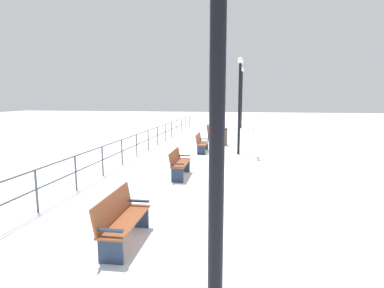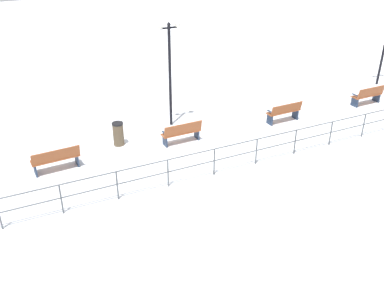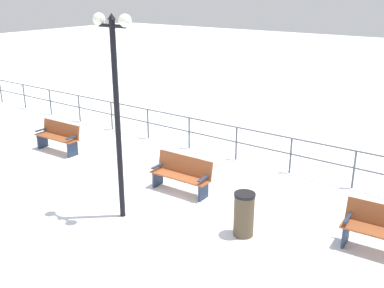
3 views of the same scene
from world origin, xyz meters
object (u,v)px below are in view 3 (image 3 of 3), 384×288
(bench_second, at_px, (58,136))
(trash_bin, at_px, (244,214))
(bench_third, at_px, (182,174))
(lamppost_middle, at_px, (115,85))

(bench_second, bearing_deg, trash_bin, 80.22)
(bench_second, height_order, bench_third, bench_second)
(bench_third, relative_size, trash_bin, 1.70)
(bench_third, height_order, trash_bin, trash_bin)
(lamppost_middle, xyz_separation_m, trash_bin, (-0.86, 2.59, -2.50))
(bench_second, distance_m, trash_bin, 7.18)
(bench_third, xyz_separation_m, trash_bin, (0.93, 2.28, 0.00))
(bench_second, xyz_separation_m, lamppost_middle, (1.89, 4.52, 2.48))
(bench_second, xyz_separation_m, bench_third, (0.10, 4.83, -0.02))
(lamppost_middle, bearing_deg, bench_second, -112.66)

